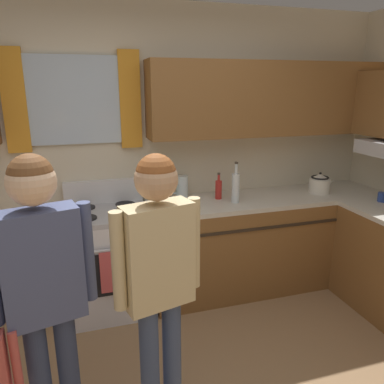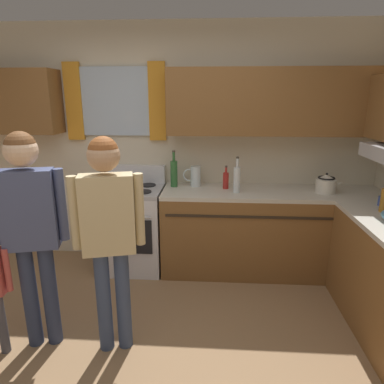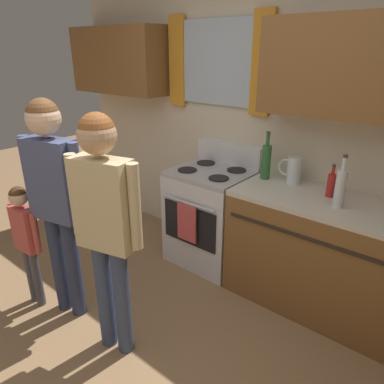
% 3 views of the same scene
% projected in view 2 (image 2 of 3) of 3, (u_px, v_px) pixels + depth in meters
% --- Properties ---
extents(ground_plane, '(12.00, 12.00, 0.00)m').
position_uv_depth(ground_plane, '(133.00, 372.00, 2.37)').
color(ground_plane, '#93704C').
extents(back_wall_unit, '(4.60, 0.42, 2.60)m').
position_uv_depth(back_wall_unit, '(171.00, 130.00, 3.72)').
color(back_wall_unit, beige).
rests_on(back_wall_unit, ground).
extents(kitchen_counter_run, '(2.29, 1.94, 0.90)m').
position_uv_depth(kitchen_counter_run, '(308.00, 246.00, 3.30)').
color(kitchen_counter_run, brown).
rests_on(kitchen_counter_run, ground).
extents(stove_oven, '(0.68, 0.67, 1.10)m').
position_uv_depth(stove_oven, '(132.00, 226.00, 3.75)').
color(stove_oven, silver).
rests_on(stove_oven, ground).
extents(bottle_oil_amber, '(0.06, 0.06, 0.29)m').
position_uv_depth(bottle_oil_amber, '(384.00, 199.00, 2.87)').
color(bottle_oil_amber, '#B27223').
rests_on(bottle_oil_amber, kitchen_counter_run).
extents(bottle_tall_clear, '(0.07, 0.07, 0.37)m').
position_uv_depth(bottle_tall_clear, '(237.00, 179.00, 3.45)').
color(bottle_tall_clear, silver).
rests_on(bottle_tall_clear, kitchen_counter_run).
extents(bottle_wine_green, '(0.08, 0.08, 0.39)m').
position_uv_depth(bottle_wine_green, '(174.00, 173.00, 3.67)').
color(bottle_wine_green, '#2D6633').
rests_on(bottle_wine_green, kitchen_counter_run).
extents(bottle_sauce_red, '(0.06, 0.06, 0.25)m').
position_uv_depth(bottle_sauce_red, '(226.00, 180.00, 3.61)').
color(bottle_sauce_red, red).
rests_on(bottle_sauce_red, kitchen_counter_run).
extents(mug_cobalt_blue, '(0.11, 0.07, 0.08)m').
position_uv_depth(mug_cobalt_blue, '(383.00, 201.00, 3.05)').
color(mug_cobalt_blue, '#2D479E').
rests_on(mug_cobalt_blue, kitchen_counter_run).
extents(stovetop_kettle, '(0.27, 0.20, 0.21)m').
position_uv_depth(stovetop_kettle, '(326.00, 184.00, 3.45)').
color(stovetop_kettle, silver).
rests_on(stovetop_kettle, kitchen_counter_run).
extents(water_pitcher, '(0.19, 0.11, 0.22)m').
position_uv_depth(water_pitcher, '(195.00, 176.00, 3.71)').
color(water_pitcher, silver).
rests_on(water_pitcher, kitchen_counter_run).
extents(adult_holding_child, '(0.49, 0.24, 1.63)m').
position_uv_depth(adult_holding_child, '(30.00, 218.00, 2.39)').
color(adult_holding_child, '#2D3856').
rests_on(adult_holding_child, ground).
extents(adult_in_plaid, '(0.48, 0.24, 1.60)m').
position_uv_depth(adult_in_plaid, '(108.00, 223.00, 2.35)').
color(adult_in_plaid, '#38476B').
rests_on(adult_in_plaid, ground).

